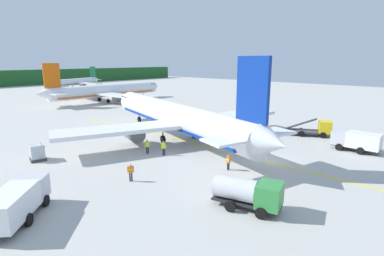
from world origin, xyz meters
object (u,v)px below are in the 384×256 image
object	(u,v)px
service_truck_baggage	(356,140)
service_truck_fuel	(17,201)
airliner_foreground	(176,117)
crew_loader_right	(131,171)
airliner_far_taxiway	(75,82)
crew_marshaller	(147,145)
crew_supervisor	(228,161)
cargo_container_near	(38,153)
service_truck_catering	(249,192)
crew_loader_left	(164,147)
service_truck_pushback	(316,129)
airliner_mid_apron	(106,91)

from	to	relation	value
service_truck_baggage	service_truck_fuel	bearing A→B (deg)	159.44
airliner_foreground	service_truck_fuel	bearing A→B (deg)	-161.52
service_truck_fuel	crew_loader_right	bearing A→B (deg)	-0.72
airliner_far_taxiway	service_truck_baggage	bearing A→B (deg)	-99.62
crew_marshaller	crew_supervisor	distance (m)	11.10
airliner_far_taxiway	cargo_container_near	world-z (taller)	airliner_far_taxiway
service_truck_catering	crew_loader_right	xyz separation A→B (m)	(-2.89, 11.41, -0.35)
airliner_foreground	crew_loader_left	size ratio (longest dim) A/B	23.26
airliner_far_taxiway	service_truck_pushback	world-z (taller)	airliner_far_taxiway
airliner_far_taxiway	service_truck_baggage	size ratio (longest dim) A/B	5.16
airliner_mid_apron	service_truck_baggage	size ratio (longest dim) A/B	6.67
airliner_mid_apron	crew_marshaller	size ratio (longest dim) A/B	21.11
airliner_foreground	service_truck_catering	bearing A→B (deg)	-119.95
cargo_container_near	crew_loader_right	world-z (taller)	cargo_container_near
cargo_container_near	crew_supervisor	bearing A→B (deg)	-55.79
airliner_mid_apron	service_truck_fuel	world-z (taller)	airliner_mid_apron
crew_loader_left	crew_supervisor	size ratio (longest dim) A/B	1.06
airliner_mid_apron	service_truck_catering	size ratio (longest dim) A/B	6.61
service_truck_fuel	service_truck_catering	distance (m)	17.26
airliner_far_taxiway	crew_marshaller	world-z (taller)	airliner_far_taxiway
airliner_mid_apron	cargo_container_near	distance (m)	51.28
crew_loader_left	crew_supervisor	xyz separation A→B (m)	(1.22, -8.87, -0.07)
service_truck_catering	crew_supervisor	size ratio (longest dim) A/B	3.43
service_truck_pushback	crew_supervisor	size ratio (longest dim) A/B	4.29
airliner_mid_apron	crew_loader_right	size ratio (longest dim) A/B	21.45
airliner_far_taxiway	service_truck_pushback	size ratio (longest dim) A/B	4.09
service_truck_fuel	crew_loader_left	distance (m)	18.00
service_truck_fuel	cargo_container_near	world-z (taller)	service_truck_fuel
airliner_mid_apron	crew_loader_left	world-z (taller)	airliner_mid_apron
service_truck_baggage	service_truck_catering	xyz separation A→B (m)	(-22.68, 1.79, -0.06)
crew_marshaller	crew_loader_right	xyz separation A→B (m)	(-6.75, -5.74, -0.02)
service_truck_pushback	service_truck_baggage	bearing A→B (deg)	-123.64
airliner_mid_apron	service_truck_pushback	bearing A→B (deg)	-89.79
service_truck_catering	crew_marshaller	world-z (taller)	service_truck_catering
cargo_container_near	crew_supervisor	world-z (taller)	cargo_container_near
crew_marshaller	service_truck_pushback	bearing A→B (deg)	-27.48
cargo_container_near	crew_supervisor	size ratio (longest dim) A/B	1.20
airliner_mid_apron	crew_supervisor	size ratio (longest dim) A/B	22.68
service_truck_fuel	crew_loader_left	world-z (taller)	service_truck_fuel
service_truck_baggage	service_truck_catering	world-z (taller)	service_truck_baggage
crew_loader_left	cargo_container_near	bearing A→B (deg)	139.94
airliner_foreground	cargo_container_near	distance (m)	18.59
service_truck_fuel	service_truck_baggage	distance (m)	37.93
airliner_far_taxiway	service_truck_baggage	world-z (taller)	airliner_far_taxiway
service_truck_fuel	service_truck_catering	world-z (taller)	service_truck_fuel
airliner_foreground	service_truck_fuel	world-z (taller)	airliner_foreground
crew_loader_left	crew_supervisor	distance (m)	8.96
airliner_far_taxiway	airliner_foreground	bearing A→B (deg)	-108.45
airliner_foreground	crew_marshaller	size ratio (longest dim) A/B	22.98
airliner_foreground	airliner_far_taxiway	size ratio (longest dim) A/B	1.41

